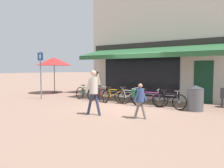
{
  "coord_description": "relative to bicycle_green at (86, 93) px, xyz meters",
  "views": [
    {
      "loc": [
        4.89,
        -8.45,
        1.69
      ],
      "look_at": [
        -0.25,
        -0.6,
        1.05
      ],
      "focal_mm": 35.0,
      "sensor_mm": 36.0,
      "label": 1
    }
  ],
  "objects": [
    {
      "name": "bicycle_green",
      "position": [
        0.0,
        0.0,
        0.0
      ],
      "size": [
        1.73,
        0.54,
        0.84
      ],
      "rotation": [
        -0.11,
        0.0,
        -0.22
      ],
      "color": "black",
      "rests_on": "ground_plane"
    },
    {
      "name": "parking_sign",
      "position": [
        -2.36,
        -1.07,
        1.26
      ],
      "size": [
        0.44,
        0.07,
        2.68
      ],
      "color": "slate",
      "rests_on": "ground_plane"
    },
    {
      "name": "cafe_parasol",
      "position": [
        -4.07,
        1.46,
        1.86
      ],
      "size": [
        2.47,
        2.47,
        2.51
      ],
      "color": "#4C3D2D",
      "rests_on": "ground_plane"
    },
    {
      "name": "bicycle_black",
      "position": [
        4.67,
        -0.07,
        -0.01
      ],
      "size": [
        1.67,
        0.51,
        0.82
      ],
      "rotation": [
        -0.1,
        0.0,
        -0.2
      ],
      "color": "black",
      "rests_on": "ground_plane"
    },
    {
      "name": "bicycle_silver",
      "position": [
        2.74,
        -0.12,
        0.01
      ],
      "size": [
        1.8,
        0.58,
        0.86
      ],
      "rotation": [
        0.1,
        0.0,
        -0.17
      ],
      "color": "black",
      "rests_on": "ground_plane"
    },
    {
      "name": "pedestrian_child",
      "position": [
        4.47,
        -2.48,
        0.38
      ],
      "size": [
        0.48,
        0.43,
        1.22
      ],
      "rotation": [
        0.0,
        0.0,
        0.01
      ],
      "color": "slate",
      "rests_on": "ground_plane"
    },
    {
      "name": "litter_bin",
      "position": [
        5.75,
        0.02,
        0.15
      ],
      "size": [
        0.64,
        0.64,
        1.04
      ],
      "color": "#515459",
      "rests_on": "ground_plane"
    },
    {
      "name": "bicycle_red",
      "position": [
        1.01,
        0.06,
        -0.01
      ],
      "size": [
        1.58,
        0.88,
        0.84
      ],
      "rotation": [
        -0.15,
        0.0,
        -0.46
      ],
      "color": "black",
      "rests_on": "ground_plane"
    },
    {
      "name": "shop_front",
      "position": [
        3.05,
        3.8,
        2.83
      ],
      "size": [
        8.56,
        4.89,
        6.41
      ],
      "color": "beige",
      "rests_on": "ground_plane"
    },
    {
      "name": "ground_plane",
      "position": [
        2.84,
        -0.69,
        -0.37
      ],
      "size": [
        160.0,
        160.0,
        0.0
      ],
      "primitive_type": "plane",
      "color": "#846656"
    },
    {
      "name": "bicycle_purple",
      "position": [
        3.77,
        -0.05,
        -0.01
      ],
      "size": [
        1.69,
        0.52,
        0.81
      ],
      "rotation": [
        0.05,
        0.0,
        0.18
      ],
      "color": "black",
      "rests_on": "ground_plane"
    },
    {
      "name": "pedestrian_adult",
      "position": [
        2.8,
        -2.85,
        0.66
      ],
      "size": [
        0.59,
        0.46,
        1.66
      ],
      "rotation": [
        0.0,
        0.0,
        -0.15
      ],
      "color": "#282D47",
      "rests_on": "ground_plane"
    },
    {
      "name": "bike_rack_rail",
      "position": [
        2.37,
        0.07,
        0.13
      ],
      "size": [
        5.35,
        0.04,
        0.57
      ],
      "color": "#47494F",
      "rests_on": "ground_plane"
    },
    {
      "name": "bicycle_orange",
      "position": [
        1.89,
        -0.07,
        -0.0
      ],
      "size": [
        1.78,
        0.62,
        0.83
      ],
      "rotation": [
        -0.06,
        0.0,
        0.22
      ],
      "color": "black",
      "rests_on": "ground_plane"
    }
  ]
}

